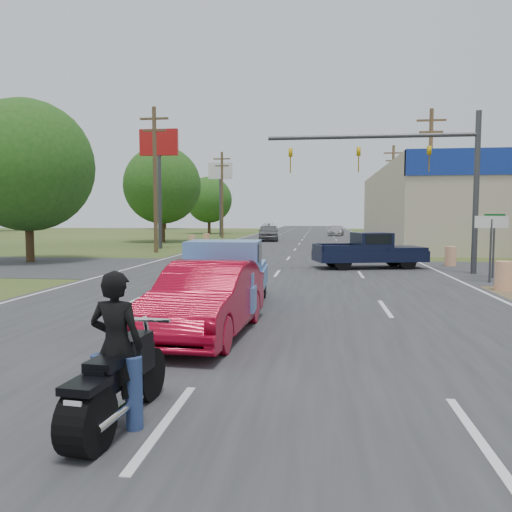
# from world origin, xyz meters

# --- Properties ---
(ground) EXTENTS (200.00, 200.00, 0.00)m
(ground) POSITION_xyz_m (0.00, 0.00, 0.00)
(ground) COLOR #30441B
(ground) RESTS_ON ground
(main_road) EXTENTS (15.00, 180.00, 0.02)m
(main_road) POSITION_xyz_m (0.00, 40.00, 0.01)
(main_road) COLOR #2D2D30
(main_road) RESTS_ON ground
(cross_road) EXTENTS (120.00, 10.00, 0.02)m
(cross_road) POSITION_xyz_m (0.00, 18.00, 0.01)
(cross_road) COLOR #2D2D30
(cross_road) RESTS_ON ground
(utility_pole_2) EXTENTS (2.00, 0.28, 10.00)m
(utility_pole_2) POSITION_xyz_m (9.50, 31.00, 5.32)
(utility_pole_2) COLOR #4C3823
(utility_pole_2) RESTS_ON ground
(utility_pole_3) EXTENTS (2.00, 0.28, 10.00)m
(utility_pole_3) POSITION_xyz_m (9.50, 49.00, 5.32)
(utility_pole_3) COLOR #4C3823
(utility_pole_3) RESTS_ON ground
(utility_pole_5) EXTENTS (2.00, 0.28, 10.00)m
(utility_pole_5) POSITION_xyz_m (-9.50, 28.00, 5.32)
(utility_pole_5) COLOR #4C3823
(utility_pole_5) RESTS_ON ground
(utility_pole_6) EXTENTS (2.00, 0.28, 10.00)m
(utility_pole_6) POSITION_xyz_m (-9.50, 52.00, 5.32)
(utility_pole_6) COLOR #4C3823
(utility_pole_6) RESTS_ON ground
(tree_0) EXTENTS (7.14, 7.14, 8.84)m
(tree_0) POSITION_xyz_m (-14.00, 20.00, 5.26)
(tree_0) COLOR #422D19
(tree_0) RESTS_ON ground
(tree_1) EXTENTS (7.56, 7.56, 9.36)m
(tree_1) POSITION_xyz_m (-13.50, 42.00, 5.57)
(tree_1) COLOR #422D19
(tree_1) RESTS_ON ground
(tree_2) EXTENTS (6.72, 6.72, 8.32)m
(tree_2) POSITION_xyz_m (-14.20, 66.00, 4.95)
(tree_2) COLOR #422D19
(tree_2) RESTS_ON ground
(tree_5) EXTENTS (7.98, 7.98, 9.88)m
(tree_5) POSITION_xyz_m (30.00, 95.00, 5.88)
(tree_5) COLOR #422D19
(tree_5) RESTS_ON ground
(tree_6) EXTENTS (8.82, 8.82, 10.92)m
(tree_6) POSITION_xyz_m (-30.00, 95.00, 6.51)
(tree_6) COLOR #422D19
(tree_6) RESTS_ON ground
(barrel_0) EXTENTS (0.56, 0.56, 1.00)m
(barrel_0) POSITION_xyz_m (8.00, 12.00, 0.50)
(barrel_0) COLOR orange
(barrel_0) RESTS_ON ground
(barrel_1) EXTENTS (0.56, 0.56, 1.00)m
(barrel_1) POSITION_xyz_m (8.40, 20.50, 0.50)
(barrel_1) COLOR orange
(barrel_1) RESTS_ON ground
(barrel_2) EXTENTS (0.56, 0.56, 1.00)m
(barrel_2) POSITION_xyz_m (-8.50, 34.00, 0.50)
(barrel_2) COLOR orange
(barrel_2) RESTS_ON ground
(barrel_3) EXTENTS (0.56, 0.56, 1.00)m
(barrel_3) POSITION_xyz_m (-8.20, 38.00, 0.50)
(barrel_3) COLOR orange
(barrel_3) RESTS_ON ground
(pole_sign_left_near) EXTENTS (3.00, 0.35, 9.20)m
(pole_sign_left_near) POSITION_xyz_m (-10.50, 32.00, 7.17)
(pole_sign_left_near) COLOR #3F3F44
(pole_sign_left_near) RESTS_ON ground
(pole_sign_left_far) EXTENTS (3.00, 0.35, 9.20)m
(pole_sign_left_far) POSITION_xyz_m (-10.50, 56.00, 7.17)
(pole_sign_left_far) COLOR #3F3F44
(pole_sign_left_far) RESTS_ON ground
(lane_sign) EXTENTS (1.20, 0.08, 2.52)m
(lane_sign) POSITION_xyz_m (8.20, 14.00, 1.90)
(lane_sign) COLOR #3F3F44
(lane_sign) RESTS_ON ground
(street_name_sign) EXTENTS (0.80, 0.08, 2.61)m
(street_name_sign) POSITION_xyz_m (8.80, 15.50, 1.61)
(street_name_sign) COLOR #3F3F44
(street_name_sign) RESTS_ON ground
(signal_mast) EXTENTS (9.12, 0.40, 7.00)m
(signal_mast) POSITION_xyz_m (5.82, 17.00, 4.80)
(signal_mast) COLOR #3F3F44
(signal_mast) RESTS_ON ground
(red_convertible) EXTENTS (1.90, 4.75, 1.53)m
(red_convertible) POSITION_xyz_m (-0.50, 4.44, 0.77)
(red_convertible) COLOR #9F0720
(red_convertible) RESTS_ON ground
(motorcycle) EXTENTS (0.71, 2.32, 1.18)m
(motorcycle) POSITION_xyz_m (-0.53, -0.22, 0.52)
(motorcycle) COLOR black
(motorcycle) RESTS_ON ground
(rider) EXTENTS (0.68, 0.48, 1.78)m
(rider) POSITION_xyz_m (-0.52, -0.16, 0.89)
(rider) COLOR black
(rider) RESTS_ON ground
(blue_pickup) EXTENTS (2.39, 5.63, 1.84)m
(blue_pickup) POSITION_xyz_m (-0.78, 7.85, 0.93)
(blue_pickup) COLOR black
(blue_pickup) RESTS_ON ground
(navy_pickup) EXTENTS (5.56, 3.23, 1.73)m
(navy_pickup) POSITION_xyz_m (4.34, 18.93, 0.88)
(navy_pickup) COLOR black
(navy_pickup) RESTS_ON ground
(distant_car_grey) EXTENTS (2.58, 5.13, 1.68)m
(distant_car_grey) POSITION_xyz_m (-3.42, 45.36, 0.84)
(distant_car_grey) COLOR #5D5E63
(distant_car_grey) RESTS_ON ground
(distant_car_silver) EXTENTS (2.47, 4.71, 1.30)m
(distant_car_silver) POSITION_xyz_m (3.96, 60.41, 0.65)
(distant_car_silver) COLOR #B0B0B5
(distant_car_silver) RESTS_ON ground
(distant_car_white) EXTENTS (3.37, 5.73, 1.50)m
(distant_car_white) POSITION_xyz_m (-6.50, 76.13, 0.75)
(distant_car_white) COLOR silver
(distant_car_white) RESTS_ON ground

